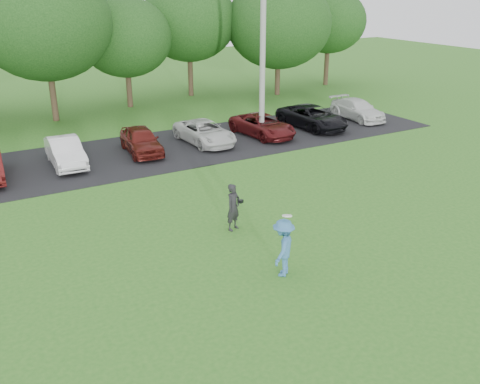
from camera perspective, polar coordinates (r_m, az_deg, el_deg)
name	(u,v)px	position (r m, az deg, el deg)	size (l,w,h in m)	color
ground	(303,276)	(15.07, 6.73, -8.87)	(100.00, 100.00, 0.00)	#2C6C1E
parking_lot	(140,153)	(25.77, -10.62, 4.08)	(32.00, 6.50, 0.03)	black
utility_pole	(263,30)	(27.23, 2.47, 16.92)	(0.28, 0.28, 10.80)	gray
frisbee_player	(283,248)	(14.69, 4.63, -5.93)	(1.22, 1.16, 1.87)	teal
camera_bystander	(233,207)	(17.29, -0.70, -1.62)	(0.68, 0.58, 1.58)	black
parked_cars	(155,140)	(25.67, -9.11, 5.51)	(28.59, 4.60, 1.25)	#54121C
tree_row	(102,29)	(34.50, -14.52, 16.45)	(42.39, 9.85, 8.64)	#38281C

